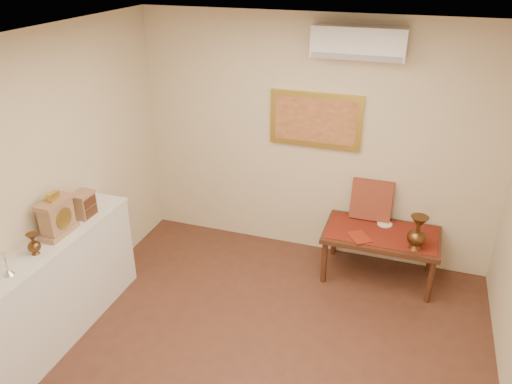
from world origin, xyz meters
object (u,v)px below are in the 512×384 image
at_px(brass_urn_tall, 418,229).
at_px(low_table, 381,238).
at_px(mantel_clock, 57,217).
at_px(wooden_chest, 84,204).
at_px(display_ledge, 55,292).

xyz_separation_m(brass_urn_tall, low_table, (-0.35, 0.21, -0.29)).
bearing_deg(mantel_clock, brass_urn_tall, 25.91).
xyz_separation_m(mantel_clock, wooden_chest, (0.01, 0.35, -0.05)).
height_order(mantel_clock, wooden_chest, mantel_clock).
xyz_separation_m(display_ledge, wooden_chest, (0.01, 0.55, 0.61)).
bearing_deg(display_ledge, brass_urn_tall, 28.94).
bearing_deg(low_table, mantel_clock, -147.91).
bearing_deg(mantel_clock, display_ledge, -89.70).
relative_size(display_ledge, mantel_clock, 4.93).
height_order(display_ledge, wooden_chest, wooden_chest).
height_order(brass_urn_tall, wooden_chest, wooden_chest).
distance_m(display_ledge, low_table, 3.27).
distance_m(mantel_clock, wooden_chest, 0.36).
distance_m(brass_urn_tall, wooden_chest, 3.23).
xyz_separation_m(display_ledge, low_table, (2.67, 1.88, -0.01)).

